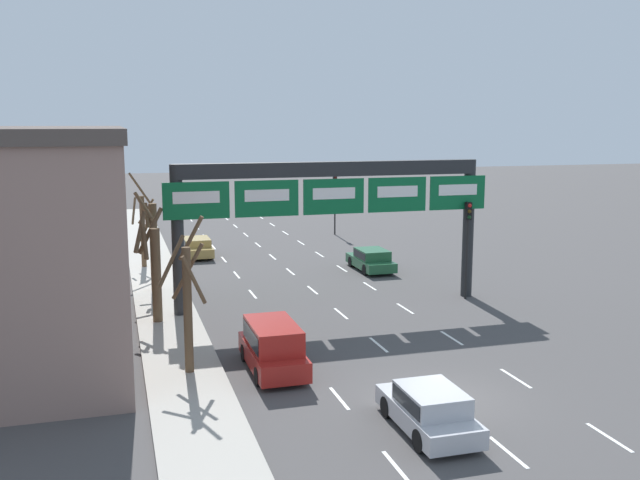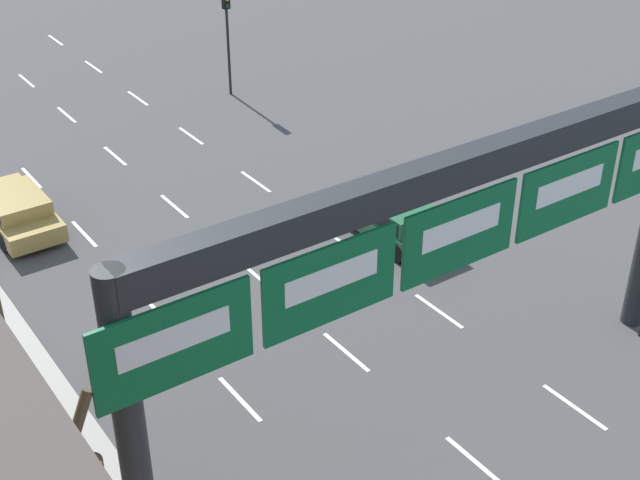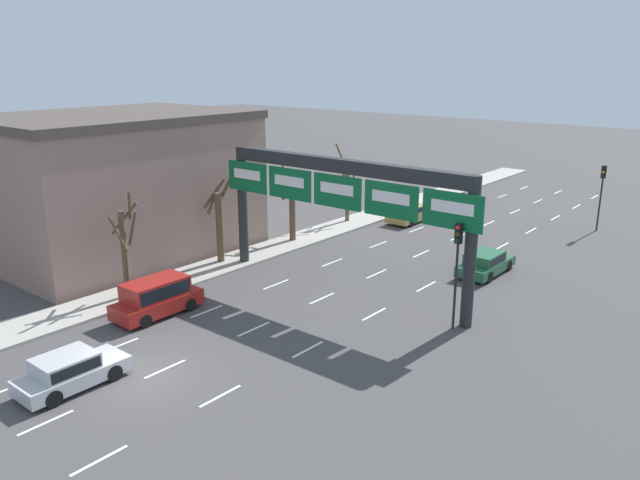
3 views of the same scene
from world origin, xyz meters
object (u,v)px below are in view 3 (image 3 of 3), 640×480
at_px(car_silver, 70,370).
at_px(traffic_light_mid_block, 457,255).
at_px(sign_gantry, 340,192).
at_px(suv_red, 156,296).
at_px(tree_bare_third, 347,186).
at_px(tree_bare_furthest, 125,246).
at_px(tree_bare_second, 219,220).
at_px(car_gold, 411,213).
at_px(car_green, 485,262).
at_px(tree_bare_closest, 291,203).
at_px(traffic_light_near_gantry, 602,185).

xyz_separation_m(car_silver, traffic_light_mid_block, (8.60, 14.10, 2.83)).
relative_size(sign_gantry, car_silver, 3.92).
relative_size(suv_red, car_silver, 1.07).
height_order(tree_bare_third, tree_bare_furthest, tree_bare_third).
height_order(suv_red, traffic_light_mid_block, traffic_light_mid_block).
relative_size(car_silver, tree_bare_second, 0.81).
distance_m(sign_gantry, tree_bare_third, 14.83).
bearing_deg(tree_bare_third, car_gold, 42.69).
bearing_deg(traffic_light_mid_block, suv_red, -146.95).
bearing_deg(car_green, traffic_light_mid_block, -74.68).
bearing_deg(tree_bare_second, suv_red, -63.31).
relative_size(tree_bare_closest, tree_bare_second, 1.04).
bearing_deg(traffic_light_near_gantry, car_silver, -103.20).
bearing_deg(suv_red, traffic_light_mid_block, 33.05).
bearing_deg(car_green, sign_gantry, -122.98).
bearing_deg(suv_red, tree_bare_furthest, 171.58).
bearing_deg(car_silver, sign_gantry, 83.98).
bearing_deg(traffic_light_mid_block, tree_bare_third, 141.35).
xyz_separation_m(suv_red, traffic_light_near_gantry, (11.77, 29.86, 2.40)).
distance_m(tree_bare_closest, tree_bare_second, 6.19).
distance_m(tree_bare_second, tree_bare_third, 12.71).
xyz_separation_m(sign_gantry, tree_bare_closest, (-8.28, 5.36, -2.68)).
xyz_separation_m(traffic_light_mid_block, tree_bare_second, (-15.62, -0.27, -0.89)).
relative_size(car_silver, tree_bare_furthest, 0.73).
bearing_deg(car_silver, traffic_light_near_gantry, 76.80).
bearing_deg(tree_bare_closest, tree_bare_third, 91.88).
bearing_deg(traffic_light_near_gantry, car_green, -98.47).
distance_m(sign_gantry, traffic_light_mid_block, 7.32).
bearing_deg(car_gold, sign_gantry, -72.16).
bearing_deg(car_green, tree_bare_second, -148.25).
height_order(sign_gantry, car_green, sign_gantry).
bearing_deg(tree_bare_closest, traffic_light_mid_block, -21.10).
bearing_deg(sign_gantry, car_silver, -96.02).
bearing_deg(sign_gantry, tree_bare_furthest, -134.89).
xyz_separation_m(sign_gantry, tree_bare_second, (-8.57, -0.82, -2.74)).
xyz_separation_m(car_green, car_silver, (-6.40, -22.14, 0.01)).
bearing_deg(car_silver, tree_bare_closest, 108.58).
distance_m(car_green, tree_bare_second, 15.91).
distance_m(suv_red, tree_bare_furthest, 3.55).
distance_m(car_silver, traffic_light_near_gantry, 37.32).
relative_size(car_silver, tree_bare_closest, 0.78).
height_order(car_silver, tree_bare_second, tree_bare_second).
bearing_deg(traffic_light_near_gantry, sign_gantry, -107.86).
distance_m(sign_gantry, tree_bare_second, 9.03).
xyz_separation_m(car_gold, tree_bare_third, (-3.60, -3.32, 2.11)).
xyz_separation_m(traffic_light_near_gantry, traffic_light_mid_block, (0.10, -22.13, 0.16)).
bearing_deg(tree_bare_second, car_gold, 77.08).
xyz_separation_m(tree_bare_closest, tree_bare_third, (-0.21, 6.52, 0.07)).
bearing_deg(sign_gantry, tree_bare_closest, 147.06).
distance_m(sign_gantry, car_gold, 16.65).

